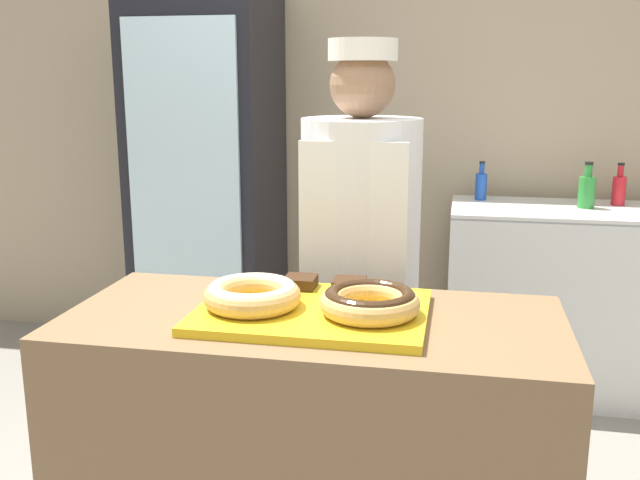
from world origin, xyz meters
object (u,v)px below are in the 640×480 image
Objects in this scene: baker_person at (360,275)px; donut_light_glaze at (252,294)px; beverage_fridge at (209,185)px; brownie_back_right at (349,285)px; serving_tray at (312,312)px; brownie_back_left at (300,282)px; bottle_blue at (481,185)px; bottle_green at (587,190)px; donut_chocolate_glaze at (370,301)px; bottle_red at (619,189)px; chest_freezer at (562,300)px.

donut_light_glaze is at bearing -106.40° from baker_person.
brownie_back_right is at bearing -58.03° from beverage_fridge.
donut_light_glaze reaches higher than serving_tray.
brownie_back_left is 0.45× the size of bottle_blue.
donut_light_glaze is 1.16× the size of bottle_green.
donut_chocolate_glaze is (0.31, 0.00, 0.00)m from donut_light_glaze.
bottle_red is (0.16, 0.10, -0.00)m from bottle_green.
donut_light_glaze is 0.31m from donut_chocolate_glaze.
donut_chocolate_glaze is 2.12m from bottle_red.
beverage_fridge is 2.02m from bottle_red.
serving_tray is 1.96m from beverage_fridge.
beverage_fridge is (-0.84, 1.57, 0.02)m from brownie_back_left.
beverage_fridge is at bearing -173.31° from bottle_blue.
donut_light_glaze is at bearing -123.58° from bottle_red.
brownie_back_right is 1.85m from beverage_fridge.
chest_freezer is at bearing 60.00° from donut_light_glaze.
donut_light_glaze is at bearing -107.72° from bottle_blue.
donut_light_glaze is 2.02m from bottle_blue.
bottle_green is at bearing 0.85° from beverage_fridge.
bottle_green is at bearing 58.55° from donut_light_glaze.
bottle_green reaches higher than bottle_red.
baker_person is 1.66m from bottle_red.
donut_chocolate_glaze is 2.89× the size of brownie_back_left.
bottle_blue reaches higher than brownie_back_left.
baker_person reaches higher than bottle_blue.
chest_freezer is at bearing 59.20° from brownie_back_left.
bottle_blue reaches higher than brownie_back_right.
baker_person is 8.47× the size of bottle_blue.
donut_chocolate_glaze is at bearing -99.16° from bottle_blue.
serving_tray is 0.31× the size of beverage_fridge.
beverage_fridge is at bearing 130.15° from baker_person.
serving_tray is 0.16m from donut_light_glaze.
brownie_back_left is (-0.22, 0.19, -0.02)m from donut_chocolate_glaze.
bottle_green is at bearing 51.74° from baker_person.
donut_chocolate_glaze is 0.30m from brownie_back_left.
brownie_back_left is 0.05× the size of baker_person.
donut_chocolate_glaze reaches higher than brownie_back_left.
beverage_fridge is 10.02× the size of bottle_blue.
donut_light_glaze is 0.13× the size of beverage_fridge.
brownie_back_right is (0.14, 0.00, 0.00)m from brownie_back_left.
donut_chocolate_glaze is 1.96m from bottle_green.
serving_tray is 0.54× the size of chest_freezer.
bottle_blue reaches higher than serving_tray.
brownie_back_right is (-0.08, 0.19, -0.02)m from donut_chocolate_glaze.
bottle_red is at bearing 32.52° from bottle_green.
beverage_fridge is at bearing -179.79° from chest_freezer.
bottle_green reaches higher than brownie_back_left.
brownie_back_right is at bearing 67.14° from serving_tray.
brownie_back_right is at bearing -118.67° from bottle_green.
donut_chocolate_glaze is 0.21m from brownie_back_right.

